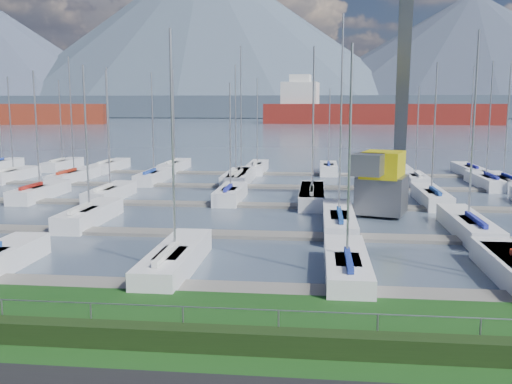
# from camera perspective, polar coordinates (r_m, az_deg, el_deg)

# --- Properties ---
(water) EXTENTS (800.00, 540.00, 0.20)m
(water) POSITION_cam_1_polar(r_m,az_deg,el_deg) (276.82, 5.60, 7.13)
(water) COLOR #485669
(hedge) EXTENTS (80.00, 0.70, 0.70)m
(hedge) POSITION_cam_1_polar(r_m,az_deg,el_deg) (18.05, -4.40, -14.46)
(hedge) COLOR black
(hedge) RESTS_ON grass
(fence) EXTENTS (80.00, 0.04, 0.04)m
(fence) POSITION_cam_1_polar(r_m,az_deg,el_deg) (18.10, -4.19, -11.49)
(fence) COLOR gray
(fence) RESTS_ON grass
(foothill) EXTENTS (900.00, 80.00, 12.00)m
(foothill) POSITION_cam_1_polar(r_m,az_deg,el_deg) (346.70, 5.75, 8.52)
(foothill) COLOR #404D5D
(foothill) RESTS_ON water
(mountains) EXTENTS (1190.00, 360.00, 115.00)m
(mountains) POSITION_cam_1_polar(r_m,az_deg,el_deg) (423.15, 6.96, 14.06)
(mountains) COLOR #49576C
(mountains) RESTS_ON water
(docks) EXTENTS (90.00, 41.60, 0.25)m
(docks) POSITION_cam_1_polar(r_m,az_deg,el_deg) (43.49, 1.99, -1.39)
(docks) COLOR slate
(docks) RESTS_ON water
(crane) EXTENTS (5.49, 13.47, 22.35)m
(crane) POSITION_cam_1_polar(r_m,az_deg,el_deg) (41.72, 13.09, 5.63)
(crane) COLOR #515358
(crane) RESTS_ON water
(cargo_ship_mid) EXTENTS (91.61, 26.11, 21.50)m
(cargo_ship_mid) POSITION_cam_1_polar(r_m,az_deg,el_deg) (230.85, 11.22, 7.68)
(cargo_ship_mid) COLOR maroon
(cargo_ship_mid) RESTS_ON water
(sailboat_fleet) EXTENTS (75.02, 49.96, 13.69)m
(sailboat_fleet) POSITION_cam_1_polar(r_m,az_deg,el_deg) (45.35, 0.35, 6.20)
(sailboat_fleet) COLOR maroon
(sailboat_fleet) RESTS_ON water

